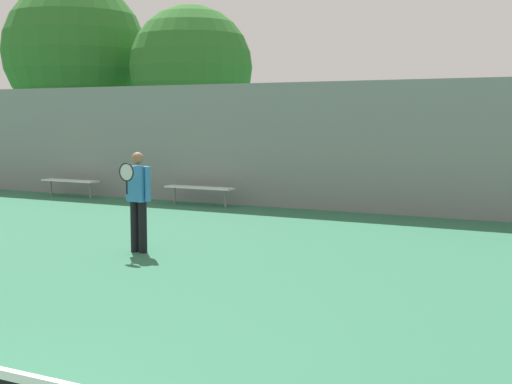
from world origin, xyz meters
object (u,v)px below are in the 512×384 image
tree_green_tall (191,68)px  tree_dark_dense (75,52)px  bench_by_gate (199,189)px  tennis_player (138,197)px  bench_adjacent_court (70,182)px

tree_green_tall → tree_dark_dense: (-5.67, -0.05, 0.82)m
bench_by_gate → tree_green_tall: (-5.14, 7.67, 3.71)m
bench_by_gate → tree_dark_dense: tree_dark_dense is taller
tennis_player → tree_dark_dense: tree_dark_dense is taller
tennis_player → tree_green_tall: 15.92m
bench_adjacent_court → tree_green_tall: (-0.79, 7.67, 3.71)m
tennis_player → bench_by_gate: (-2.49, 5.93, -0.51)m
tree_green_tall → tree_dark_dense: tree_dark_dense is taller
bench_by_gate → tennis_player: bearing=-67.2°
bench_adjacent_court → tree_dark_dense: 10.97m
bench_by_gate → tree_dark_dense: 13.98m
bench_adjacent_court → tree_dark_dense: bearing=130.3°
tennis_player → bench_adjacent_court: size_ratio=0.92×
tennis_player → tree_green_tall: size_ratio=0.26×
tennis_player → bench_by_gate: bearing=116.7°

